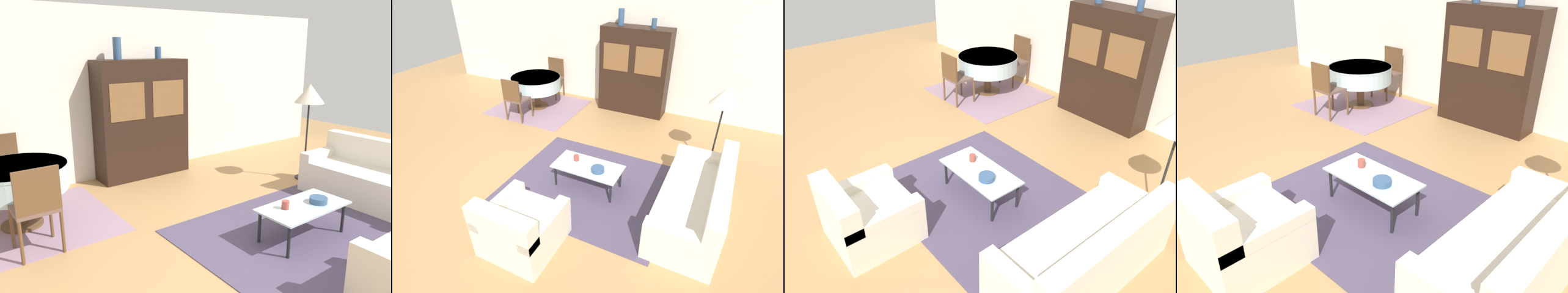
# 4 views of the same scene
# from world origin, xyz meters

# --- Properties ---
(ground_plane) EXTENTS (14.00, 14.00, 0.00)m
(ground_plane) POSITION_xyz_m (0.00, 0.00, 0.00)
(ground_plane) COLOR tan
(wall_back) EXTENTS (10.00, 0.06, 2.70)m
(wall_back) POSITION_xyz_m (0.00, 3.63, 1.35)
(wall_back) COLOR silver
(wall_back) RESTS_ON ground_plane
(area_rug) EXTENTS (2.56, 2.15, 0.01)m
(area_rug) POSITION_xyz_m (0.92, 0.36, 0.01)
(area_rug) COLOR #4C425B
(area_rug) RESTS_ON ground_plane
(dining_rug) EXTENTS (2.00, 1.79, 0.01)m
(dining_rug) POSITION_xyz_m (-1.52, 2.49, 0.01)
(dining_rug) COLOR gray
(dining_rug) RESTS_ON ground_plane
(couch) EXTENTS (0.84, 1.95, 0.83)m
(couch) POSITION_xyz_m (2.53, 0.34, 0.30)
(couch) COLOR silver
(couch) RESTS_ON ground_plane
(armchair) EXTENTS (0.87, 0.88, 0.80)m
(armchair) POSITION_xyz_m (0.68, -1.10, 0.30)
(armchair) COLOR silver
(armchair) RESTS_ON ground_plane
(coffee_table) EXTENTS (1.06, 0.53, 0.38)m
(coffee_table) POSITION_xyz_m (0.89, 0.33, 0.35)
(coffee_table) COLOR black
(coffee_table) RESTS_ON area_rug
(display_cabinet) EXTENTS (1.52, 0.49, 1.90)m
(display_cabinet) POSITION_xyz_m (0.56, 3.34, 0.95)
(display_cabinet) COLOR black
(display_cabinet) RESTS_ON ground_plane
(dining_table) EXTENTS (1.16, 1.16, 0.75)m
(dining_table) POSITION_xyz_m (-1.56, 2.52, 0.60)
(dining_table) COLOR brown
(dining_table) RESTS_ON dining_rug
(dining_chair_near) EXTENTS (0.44, 0.44, 0.95)m
(dining_chair_near) POSITION_xyz_m (-1.56, 1.73, 0.56)
(dining_chair_near) COLOR brown
(dining_chair_near) RESTS_ON dining_rug
(dining_chair_far) EXTENTS (0.44, 0.44, 0.95)m
(dining_chair_far) POSITION_xyz_m (-1.56, 3.32, 0.56)
(dining_chair_far) COLOR brown
(dining_chair_far) RESTS_ON dining_rug
(cup) EXTENTS (0.08, 0.08, 0.09)m
(cup) POSITION_xyz_m (0.66, 0.39, 0.44)
(cup) COLOR #9E4238
(cup) RESTS_ON coffee_table
(bowl) EXTENTS (0.20, 0.20, 0.07)m
(bowl) POSITION_xyz_m (1.08, 0.27, 0.43)
(bowl) COLOR #33517A
(bowl) RESTS_ON coffee_table
(vase_short) EXTENTS (0.10, 0.10, 0.19)m
(vase_short) POSITION_xyz_m (0.89, 3.34, 2.00)
(vase_short) COLOR #33517A
(vase_short) RESTS_ON display_cabinet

